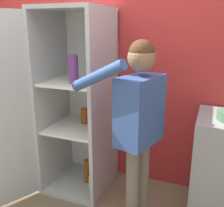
# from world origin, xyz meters

# --- Properties ---
(wall_back) EXTENTS (7.00, 0.06, 2.55)m
(wall_back) POSITION_xyz_m (0.00, 0.98, 1.27)
(wall_back) COLOR #B72D2D
(wall_back) RESTS_ON ground_plane
(refrigerator) EXTENTS (0.93, 1.20, 1.80)m
(refrigerator) POSITION_xyz_m (-0.35, 0.52, 0.89)
(refrigerator) COLOR #B7BABC
(refrigerator) RESTS_ON ground_plane
(person) EXTENTS (0.69, 0.52, 1.54)m
(person) POSITION_xyz_m (0.47, 0.27, 0.98)
(person) COLOR #726656
(person) RESTS_ON ground_plane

